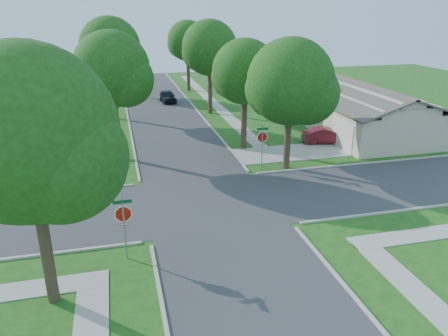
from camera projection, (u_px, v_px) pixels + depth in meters
ground at (209, 203)px, 24.57m from camera, size 100.00×100.00×0.00m
road_ns at (209, 203)px, 24.57m from camera, size 7.00×100.00×0.02m
sidewalk_ne at (213, 102)px, 49.55m from camera, size 1.20×40.00×0.04m
sidewalk_nw at (102, 108)px, 46.77m from camera, size 1.20×40.00×0.04m
driveway at (291, 152)px, 32.80m from camera, size 8.80×3.60×0.05m
stop_sign_sw at (124, 217)px, 18.52m from camera, size 1.05×0.80×2.98m
stop_sign_ne at (262, 139)px, 29.19m from camera, size 1.05×0.80×2.98m
tree_e_near at (245, 75)px, 31.83m from camera, size 4.97×4.80×8.28m
tree_e_mid at (210, 50)px, 42.51m from camera, size 5.59×5.40×9.21m
tree_e_far at (188, 43)px, 54.41m from camera, size 5.17×5.00×8.72m
tree_w_near at (113, 73)px, 29.53m from camera, size 5.38×5.20×8.97m
tree_w_mid at (111, 50)px, 40.29m from camera, size 5.80×5.60×9.56m
tree_w_far at (111, 48)px, 52.44m from camera, size 4.76×4.60×8.04m
tree_sw_corner at (30, 141)px, 14.32m from camera, size 6.21×6.00×9.55m
tree_ne_corner at (291, 86)px, 27.86m from camera, size 5.80×5.60×8.66m
house_ne_near at (363, 115)px, 37.65m from camera, size 8.42×13.60×4.23m
house_ne_far at (285, 81)px, 53.99m from camera, size 8.42×13.60×4.23m
house_nw_far at (11, 88)px, 49.44m from camera, size 8.42×13.60×4.23m
car_driveway at (326, 136)px, 34.86m from camera, size 4.02×2.13×1.26m
car_curb_east at (168, 96)px, 49.63m from camera, size 1.70×3.90×1.31m
car_curb_west at (125, 80)px, 59.68m from camera, size 2.34×5.17×1.47m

